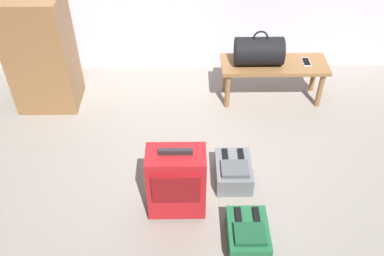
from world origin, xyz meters
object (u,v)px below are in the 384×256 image
object	(u,v)px
cell_phone	(306,62)
bench	(274,69)
suitcase_upright_red	(177,182)
backpack_green	(248,235)
side_cabinet	(41,53)
duffel_bag_black	(259,51)
backpack_grey	(233,171)

from	to	relation	value
cell_phone	bench	bearing A→B (deg)	-178.14
suitcase_upright_red	backpack_green	world-z (taller)	suitcase_upright_red
suitcase_upright_red	side_cabinet	xyz separation A→B (m)	(-1.25, 1.38, 0.22)
duffel_bag_black	cell_phone	world-z (taller)	duffel_bag_black
duffel_bag_black	backpack_grey	xyz separation A→B (m)	(-0.30, -1.09, -0.44)
side_cabinet	suitcase_upright_red	bearing A→B (deg)	-47.77
bench	backpack_green	bearing A→B (deg)	-103.73
duffel_bag_black	backpack_green	distance (m)	1.76
duffel_bag_black	bench	bearing A→B (deg)	0.00
cell_phone	backpack_grey	bearing A→B (deg)	-124.69
duffel_bag_black	backpack_green	xyz separation A→B (m)	(-0.25, -1.68, -0.44)
cell_phone	backpack_green	bearing A→B (deg)	-112.75
bench	backpack_grey	bearing A→B (deg)	-112.95
cell_phone	side_cabinet	xyz separation A→B (m)	(-2.45, -0.04, 0.14)
suitcase_upright_red	duffel_bag_black	bearing A→B (deg)	62.08
bench	backpack_grey	xyz separation A→B (m)	(-0.46, -1.09, -0.25)
duffel_bag_black	suitcase_upright_red	xyz separation A→B (m)	(-0.74, -1.40, -0.21)
backpack_grey	cell_phone	bearing A→B (deg)	55.31
cell_phone	side_cabinet	world-z (taller)	side_cabinet
backpack_grey	duffel_bag_black	bearing A→B (deg)	74.59
suitcase_upright_red	backpack_grey	xyz separation A→B (m)	(0.44, 0.31, -0.23)
suitcase_upright_red	side_cabinet	distance (m)	1.87
suitcase_upright_red	backpack_green	bearing A→B (deg)	-29.95
backpack_grey	side_cabinet	xyz separation A→B (m)	(-1.69, 1.06, 0.46)
cell_phone	suitcase_upright_red	distance (m)	1.86
side_cabinet	backpack_grey	bearing A→B (deg)	-32.12
cell_phone	backpack_grey	distance (m)	1.37
cell_phone	backpack_green	size ratio (longest dim) A/B	0.38
duffel_bag_black	cell_phone	xyz separation A→B (m)	(0.46, 0.01, -0.13)
bench	duffel_bag_black	world-z (taller)	duffel_bag_black
cell_phone	suitcase_upright_red	size ratio (longest dim) A/B	0.23
side_cabinet	bench	bearing A→B (deg)	0.67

